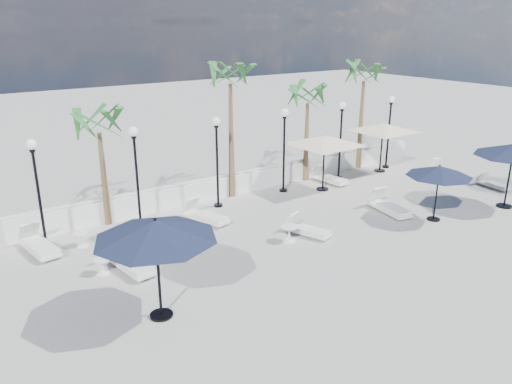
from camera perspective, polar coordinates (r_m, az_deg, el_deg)
ground at (r=16.52m, az=7.38°, el=-8.13°), size 100.00×100.00×0.00m
balustrade at (r=22.00m, az=-5.69°, el=0.26°), size 26.00×0.30×1.01m
lamppost_1 at (r=18.24m, az=-23.80°, el=1.43°), size 0.36×0.36×3.84m
lamppost_2 at (r=19.13m, az=-13.57°, el=3.30°), size 0.36×0.36×3.84m
lamppost_3 at (r=20.60m, az=-4.50°, el=4.87°), size 0.36×0.36×3.84m
lamppost_4 at (r=22.51m, az=3.24°, el=6.11°), size 0.36×0.36×3.84m
lamppost_5 at (r=24.78m, az=9.69°, el=7.05°), size 0.36×0.36×3.84m
lamppost_6 at (r=27.30m, az=15.02°, el=7.76°), size 0.36×0.36×3.84m
palm_1 at (r=19.27m, az=-17.53°, el=6.93°), size 2.60×2.60×4.70m
palm_2 at (r=21.42m, az=-2.96°, el=12.58°), size 2.60×2.60×6.10m
palm_3 at (r=24.10m, az=5.93°, el=10.41°), size 2.60×2.60×4.90m
palm_4 at (r=26.55m, az=12.23°, el=12.57°), size 2.60×2.60×5.70m
lounger_1 at (r=18.56m, az=-23.55°, el=-5.59°), size 1.00×2.21×0.80m
lounger_2 at (r=19.68m, az=-5.81°, el=-2.68°), size 1.24×2.15×0.77m
lounger_3 at (r=16.41m, az=-14.18°, el=-7.72°), size 1.00×2.24×0.81m
lounger_4 at (r=21.18m, az=14.94°, el=-1.63°), size 1.06×2.24×0.81m
lounger_5 at (r=18.47m, az=5.85°, el=-4.27°), size 1.15×1.88×0.67m
lounger_6 at (r=24.56m, az=8.42°, el=1.59°), size 0.84×1.99×0.72m
lounger_7 at (r=26.14m, az=25.51°, el=0.87°), size 0.65×1.65×0.60m
lounger_8 at (r=27.56m, az=20.47°, el=2.42°), size 1.02×1.76×0.63m
side_table_0 at (r=18.48m, az=-19.25°, el=-5.02°), size 0.52×0.52×0.51m
side_table_1 at (r=16.34m, az=-17.15°, el=-8.00°), size 0.52×0.52×0.51m
side_table_2 at (r=17.84m, az=3.80°, el=-4.64°), size 0.60×0.60×0.58m
parasol_navy_left at (r=12.82m, az=-11.42°, el=-4.29°), size 3.21×3.21×2.83m
parasol_navy_mid at (r=20.45m, az=20.21°, el=2.22°), size 2.54×2.54×2.28m
parasol_cream_sq_a at (r=22.91m, az=7.88°, el=6.31°), size 5.59×5.59×2.75m
parasol_cream_sq_b at (r=26.50m, az=14.36°, el=7.56°), size 5.45×5.45×2.73m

